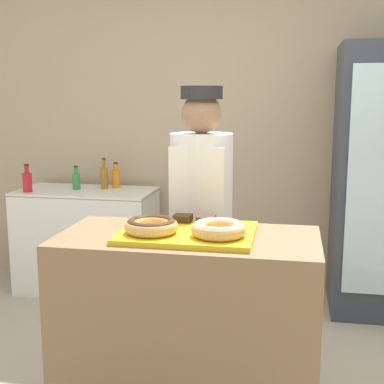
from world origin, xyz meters
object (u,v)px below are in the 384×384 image
bottle_amber (104,177)px  bottle_green (76,180)px  donut_chocolate_glaze (151,225)px  baker_person (201,226)px  beverage_fridge (381,181)px  serving_tray (188,233)px  brownie_back_left (183,218)px  chest_freezer (87,239)px  bottle_red (27,181)px  brownie_back_right (206,219)px  donut_light_glaze (218,228)px  bottle_orange (116,178)px

bottle_amber → bottle_green: (-0.21, -0.07, -0.02)m
donut_chocolate_glaze → baker_person: baker_person is taller
donut_chocolate_glaze → beverage_fridge: size_ratio=0.12×
donut_chocolate_glaze → baker_person: (0.11, 0.66, -0.16)m
serving_tray → brownie_back_left: (-0.06, 0.16, 0.03)m
chest_freezer → bottle_green: 0.50m
donut_chocolate_glaze → chest_freezer: 2.19m
bottle_red → brownie_back_right: bearing=-40.5°
donut_light_glaze → chest_freezer: (-1.34, 1.83, -0.61)m
baker_person → beverage_fridge: beverage_fridge is taller
donut_chocolate_glaze → bottle_red: (-1.46, 1.66, -0.11)m
donut_chocolate_glaze → brownie_back_right: (0.20, 0.23, -0.02)m
bottle_orange → bottle_red: size_ratio=0.95×
beverage_fridge → chest_freezer: beverage_fridge is taller
beverage_fridge → chest_freezer: (-2.28, 0.01, -0.56)m
serving_tray → bottle_orange: bearing=117.3°
serving_tray → beverage_fridge: 2.06m
donut_light_glaze → brownie_back_left: 0.31m
serving_tray → baker_person: (-0.04, 0.59, -0.12)m
serving_tray → baker_person: size_ratio=0.36×
bottle_red → chest_freezer: bearing=21.8°
donut_light_glaze → beverage_fridge: bearing=62.8°
bottle_amber → bottle_red: bearing=-155.3°
baker_person → beverage_fridge: size_ratio=0.84×
brownie_back_right → baker_person: (-0.10, 0.43, -0.14)m
donut_light_glaze → bottle_orange: 2.28m
brownie_back_left → chest_freezer: (-1.14, 1.59, -0.60)m
serving_tray → bottle_orange: (-0.98, 1.90, -0.07)m
donut_chocolate_glaze → bottle_green: size_ratio=1.22×
donut_chocolate_glaze → donut_light_glaze: (0.30, 0.00, 0.00)m
serving_tray → donut_chocolate_glaze: (-0.15, -0.07, 0.05)m
chest_freezer → donut_chocolate_glaze: bearing=-60.2°
chest_freezer → donut_light_glaze: bearing=-53.7°
serving_tray → beverage_fridge: beverage_fridge is taller
bottle_green → bottle_orange: bearing=25.2°
bottle_red → bottle_orange: bearing=26.9°
donut_light_glaze → bottle_amber: 2.27m
brownie_back_left → beverage_fridge: 1.95m
brownie_back_right → bottle_red: size_ratio=0.38×
bottle_orange → bottle_red: 0.70m
donut_chocolate_glaze → beverage_fridge: beverage_fridge is taller
donut_chocolate_glaze → baker_person: bearing=80.8°
serving_tray → bottle_amber: size_ratio=2.35×
beverage_fridge → serving_tray: bearing=-121.8°
baker_person → bottle_amber: 1.62m
beverage_fridge → bottle_orange: 2.08m
brownie_back_right → beverage_fridge: bearing=57.1°
baker_person → beverage_fridge: bearing=45.9°
bottle_orange → bottle_green: 0.32m
chest_freezer → baker_person: bearing=-45.4°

